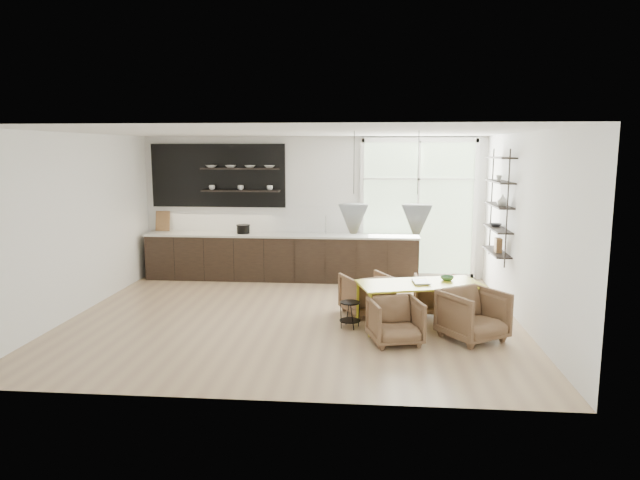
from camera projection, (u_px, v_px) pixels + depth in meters
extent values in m
cube|color=tan|center=(293.00, 318.00, 9.02)|extent=(7.00, 6.00, 0.01)
cube|color=white|center=(312.00, 208.00, 11.74)|extent=(7.00, 0.02, 2.90)
cube|color=white|center=(75.00, 225.00, 9.09)|extent=(0.02, 6.00, 2.90)
cube|color=white|center=(525.00, 230.00, 8.49)|extent=(0.02, 6.00, 2.90)
cube|color=silver|center=(292.00, 132.00, 8.56)|extent=(7.00, 6.00, 0.01)
cube|color=#B2D1A5|center=(418.00, 209.00, 11.53)|extent=(2.20, 0.02, 2.70)
cube|color=white|center=(418.00, 209.00, 11.50)|extent=(2.30, 0.08, 2.80)
cone|color=#ABB4B9|center=(353.00, 219.00, 8.18)|extent=(0.44, 0.44, 0.42)
cone|color=#ABB4B9|center=(417.00, 220.00, 8.11)|extent=(0.44, 0.44, 0.42)
cylinder|color=black|center=(354.00, 163.00, 8.06)|extent=(0.01, 0.01, 0.89)
cylinder|color=black|center=(418.00, 163.00, 7.98)|extent=(0.01, 0.01, 0.89)
cube|color=black|center=(282.00, 258.00, 11.62)|extent=(5.50, 0.65, 0.90)
cube|color=beige|center=(281.00, 235.00, 11.55)|extent=(5.54, 0.69, 0.04)
cube|color=white|center=(284.00, 219.00, 11.82)|extent=(5.50, 0.02, 0.55)
cube|color=black|center=(218.00, 176.00, 11.77)|extent=(2.80, 0.06, 1.30)
cube|color=black|center=(240.00, 169.00, 11.56)|extent=(1.60, 0.28, 0.03)
cube|color=black|center=(241.00, 191.00, 11.63)|extent=(1.60, 0.28, 0.03)
cube|color=olive|center=(163.00, 221.00, 11.96)|extent=(0.30, 0.10, 0.42)
cylinder|color=silver|center=(326.00, 225.00, 11.54)|extent=(0.02, 0.02, 0.40)
imported|color=white|center=(211.00, 166.00, 11.61)|extent=(0.22, 0.22, 0.05)
imported|color=white|center=(231.00, 166.00, 11.57)|extent=(0.22, 0.22, 0.05)
imported|color=white|center=(250.00, 167.00, 11.54)|extent=(0.22, 0.22, 0.05)
imported|color=white|center=(269.00, 167.00, 11.50)|extent=(0.22, 0.22, 0.05)
imported|color=white|center=(212.00, 187.00, 11.67)|extent=(0.12, 0.12, 0.10)
imported|color=white|center=(241.00, 188.00, 11.62)|extent=(0.12, 0.12, 0.10)
imported|color=white|center=(270.00, 188.00, 11.57)|extent=(0.12, 0.12, 0.10)
cylinder|color=black|center=(243.00, 230.00, 11.61)|extent=(0.26, 0.26, 0.16)
cube|color=black|center=(507.00, 209.00, 9.05)|extent=(0.02, 0.02, 1.90)
cube|color=black|center=(491.00, 202.00, 10.23)|extent=(0.02, 0.02, 1.90)
cube|color=black|center=(497.00, 252.00, 9.77)|extent=(0.26, 1.20, 0.02)
cube|color=black|center=(498.00, 229.00, 9.70)|extent=(0.26, 1.20, 0.02)
cube|color=black|center=(499.00, 205.00, 9.64)|extent=(0.26, 1.20, 0.02)
cube|color=black|center=(500.00, 182.00, 9.58)|extent=(0.26, 1.20, 0.03)
cube|color=black|center=(501.00, 158.00, 9.51)|extent=(0.26, 1.20, 0.03)
imported|color=white|center=(503.00, 200.00, 9.38)|extent=(0.18, 0.18, 0.19)
imported|color=#333338|center=(495.00, 225.00, 9.89)|extent=(0.22, 0.22, 0.05)
imported|color=white|center=(499.00, 178.00, 9.67)|extent=(0.10, 0.10, 0.09)
cube|color=olive|center=(498.00, 245.00, 9.65)|extent=(0.10, 0.18, 0.24)
cube|color=gold|center=(420.00, 284.00, 8.52)|extent=(1.97, 1.26, 0.03)
cube|color=gold|center=(370.00, 315.00, 8.06)|extent=(0.05, 0.05, 0.64)
cube|color=gold|center=(357.00, 302.00, 8.77)|extent=(0.05, 0.05, 0.64)
cube|color=gold|center=(484.00, 309.00, 8.36)|extent=(0.05, 0.05, 0.64)
cube|color=gold|center=(463.00, 297.00, 9.08)|extent=(0.05, 0.05, 0.64)
imported|color=brown|center=(366.00, 294.00, 9.21)|extent=(0.96, 0.96, 0.66)
imported|color=brown|center=(436.00, 295.00, 9.21)|extent=(0.68, 0.70, 0.62)
imported|color=brown|center=(395.00, 321.00, 7.81)|extent=(0.82, 0.83, 0.62)
imported|color=brown|center=(473.00, 315.00, 7.94)|extent=(1.07, 1.07, 0.71)
cylinder|color=black|center=(350.00, 302.00, 8.48)|extent=(0.30, 0.30, 0.02)
cylinder|color=black|center=(350.00, 320.00, 8.52)|extent=(0.31, 0.31, 0.01)
cylinder|color=black|center=(359.00, 315.00, 8.53)|extent=(0.01, 0.01, 0.39)
cylinder|color=black|center=(348.00, 312.00, 8.64)|extent=(0.01, 0.01, 0.39)
cylinder|color=black|center=(341.00, 316.00, 8.48)|extent=(0.01, 0.01, 0.39)
cylinder|color=black|center=(352.00, 318.00, 8.37)|extent=(0.01, 0.01, 0.39)
imported|color=white|center=(413.00, 282.00, 8.51)|extent=(0.27, 0.34, 0.03)
imported|color=#3F7144|center=(447.00, 278.00, 8.70)|extent=(0.27, 0.27, 0.06)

